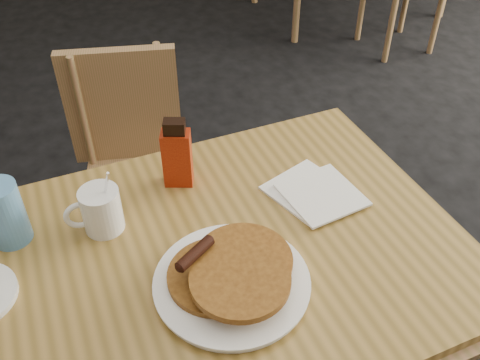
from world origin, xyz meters
The scene contains 7 objects.
main_table centered at (-0.08, -0.07, 0.71)m, with size 1.21×0.85×0.75m.
chair_main_far centered at (-0.08, 0.68, 0.49)m, with size 0.45×0.46×0.83m.
pancake_plate centered at (-0.03, -0.16, 0.77)m, with size 0.31×0.31×0.09m.
coffee_mug centered at (-0.24, 0.09, 0.80)m, with size 0.12×0.09×0.16m.
syrup_bottle centered at (-0.04, 0.18, 0.83)m, with size 0.08×0.06×0.18m.
napkin_stack centered at (0.24, 0.02, 0.76)m, with size 0.22×0.23×0.01m.
blue_tumbler centered at (-0.43, 0.12, 0.82)m, with size 0.08×0.08×0.14m, color #5591C7.
Camera 1 is at (-0.25, -0.79, 1.59)m, focal length 40.00 mm.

